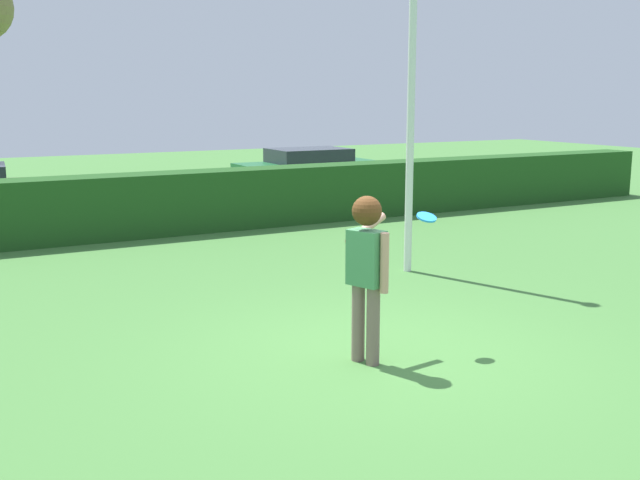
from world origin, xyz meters
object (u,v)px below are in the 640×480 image
person (367,260)px  parked_car_green (309,168)px  lamppost (412,70)px  frisbee (427,217)px

person → parked_car_green: bearing=64.6°
parked_car_green → lamppost: bearing=-109.0°
frisbee → parked_car_green: bearing=67.5°
person → frisbee: 0.95m
person → frisbee: (0.87, 0.17, 0.36)m
person → lamppost: lamppost is taller
frisbee → lamppost: 4.07m
frisbee → lamppost: lamppost is taller
person → lamppost: size_ratio=0.31×
person → lamppost: 4.81m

